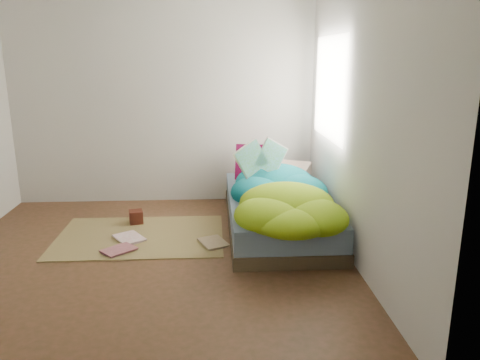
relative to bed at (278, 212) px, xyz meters
name	(u,v)px	position (x,y,z in m)	size (l,w,h in m)	color
ground	(149,260)	(-1.22, -0.72, -0.17)	(3.50, 3.50, 0.00)	#413119
room_walls	(140,67)	(-1.21, -0.71, 1.46)	(3.54, 3.54, 2.62)	beige
bed	(278,212)	(0.00, 0.00, 0.00)	(1.00, 2.00, 0.34)	#3A3020
duvet	(282,186)	(0.00, -0.22, 0.34)	(0.96, 1.84, 0.34)	#07526B
rug	(140,236)	(-1.37, -0.17, -0.16)	(1.60, 1.10, 0.01)	brown
pillow_floral	(281,172)	(0.13, 0.73, 0.24)	(0.64, 0.40, 0.14)	white
pillow_magenta	(254,163)	(-0.19, 0.66, 0.37)	(0.40, 0.12, 0.40)	#4C0524
open_book	(262,148)	(-0.16, 0.06, 0.66)	(0.48, 0.10, 0.29)	#338F2F
wooden_box	(136,217)	(-1.47, 0.20, -0.09)	(0.13, 0.13, 0.13)	#370F0C
floor_book_a	(118,241)	(-1.56, -0.32, -0.14)	(0.22, 0.31, 0.02)	silver
floor_book_b	(113,247)	(-1.58, -0.47, -0.14)	(0.21, 0.28, 0.03)	#B5686C
floor_book_c	(203,245)	(-0.76, -0.46, -0.15)	(0.22, 0.30, 0.02)	tan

